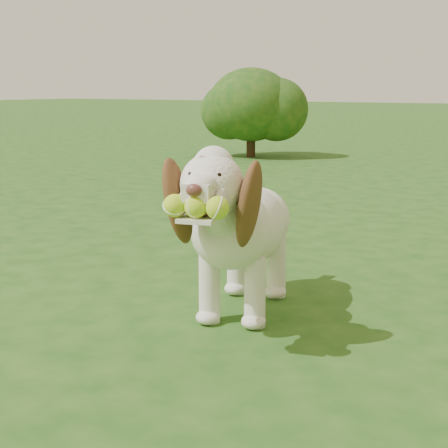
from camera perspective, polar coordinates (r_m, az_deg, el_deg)
The scene contains 3 objects.
ground at distance 3.14m, azimuth 9.38°, elevation -8.13°, with size 80.00×80.00×0.00m, color #1D4814.
dog at distance 3.09m, azimuth 1.31°, elevation 0.07°, with size 0.63×1.24×0.82m.
shrub_a at distance 10.24m, azimuth 2.27°, elevation 9.88°, with size 1.26×1.26×1.31m.
Camera 1 is at (1.09, -2.76, 1.04)m, focal length 55.00 mm.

